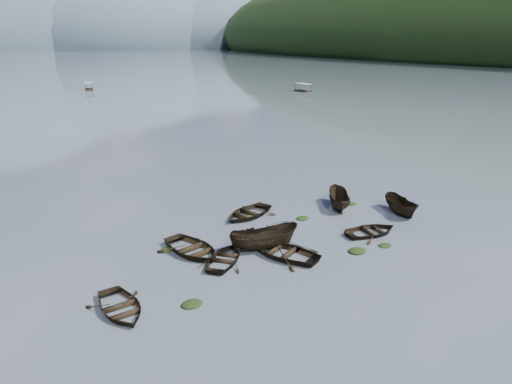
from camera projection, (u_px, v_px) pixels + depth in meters
name	position (u px, v px, depth m)	size (l,w,h in m)	color
ground_plane	(346.00, 277.00, 28.16)	(2400.00, 2400.00, 0.00)	#515B65
haze_mtn_c	(101.00, 48.00, 845.91)	(520.00, 520.00, 260.00)	#475666
haze_mtn_d	(193.00, 47.00, 925.08)	(520.00, 520.00, 220.00)	#475666
rowboat_0	(121.00, 311.00, 24.62)	(3.09, 4.32, 0.90)	black
rowboat_1	(225.00, 261.00, 30.17)	(2.95, 4.13, 0.86)	black
rowboat_2	(264.00, 249.00, 31.95)	(1.87, 4.97, 1.92)	black
rowboat_3	(284.00, 256.00, 30.94)	(3.56, 4.99, 1.03)	black
rowboat_4	(371.00, 234.00, 34.42)	(3.05, 4.27, 0.89)	black
rowboat_5	(401.00, 214.00, 38.48)	(1.62, 4.31, 1.67)	black
rowboat_6	(192.00, 253.00, 31.36)	(3.64, 5.10, 1.06)	black
rowboat_7	(248.00, 216.00, 37.89)	(3.46, 4.85, 1.00)	black
rowboat_8	(338.00, 207.00, 39.90)	(1.66, 4.41, 1.70)	black
weed_clump_0	(192.00, 305.00, 25.20)	(1.21, 0.99, 0.26)	black
weed_clump_1	(262.00, 244.00, 32.76)	(1.05, 0.84, 0.23)	black
weed_clump_2	(357.00, 252.00, 31.53)	(1.31, 1.05, 0.28)	black
weed_clump_3	(352.00, 204.00, 40.63)	(0.90, 0.76, 0.20)	black
weed_clump_4	(385.00, 246.00, 32.41)	(0.99, 0.78, 0.20)	black
weed_clump_5	(168.00, 250.00, 31.73)	(1.12, 0.90, 0.24)	black
weed_clump_6	(248.00, 218.00, 37.56)	(1.01, 0.85, 0.21)	black
weed_clump_7	(303.00, 219.00, 37.34)	(1.10, 0.88, 0.24)	black
pontoon_centre	(89.00, 90.00, 133.95)	(2.14, 5.15, 1.97)	black
pontoon_right	(303.00, 91.00, 129.60)	(2.29, 5.51, 2.11)	black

